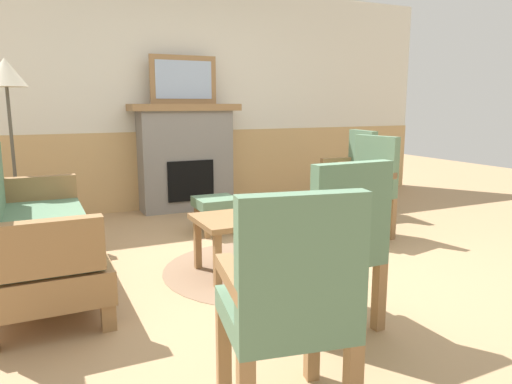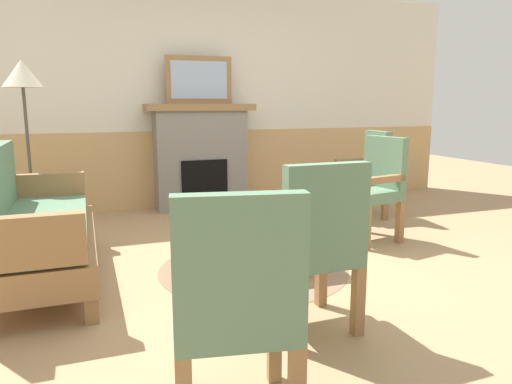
{
  "view_description": "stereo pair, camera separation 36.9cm",
  "coord_description": "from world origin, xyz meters",
  "px_view_note": "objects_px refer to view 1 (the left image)",
  "views": [
    {
      "loc": [
        -1.68,
        -3.2,
        1.28
      ],
      "look_at": [
        0.0,
        0.35,
        0.55
      ],
      "focal_mm": 33.29,
      "sensor_mm": 36.0,
      "label": 1
    },
    {
      "loc": [
        -1.34,
        -3.34,
        1.28
      ],
      "look_at": [
        0.0,
        0.35,
        0.55
      ],
      "focal_mm": 33.29,
      "sensor_mm": 36.0,
      "label": 2
    }
  ],
  "objects_px": {
    "armchair_front_left": "(336,238)",
    "framed_picture": "(184,80)",
    "armchair_front_center": "(290,299)",
    "coffee_table": "(258,222)",
    "book_on_table": "(255,212)",
    "armchair_near_fireplace": "(367,182)",
    "footstool": "(216,205)",
    "armchair_by_window_left": "(352,169)",
    "couch": "(35,234)",
    "floor_lamp_by_couch": "(6,84)",
    "fireplace": "(186,156)"
  },
  "relations": [
    {
      "from": "couch",
      "to": "coffee_table",
      "type": "relative_size",
      "value": 1.88
    },
    {
      "from": "fireplace",
      "to": "couch",
      "type": "distance_m",
      "value": 2.67
    },
    {
      "from": "couch",
      "to": "armchair_by_window_left",
      "type": "height_order",
      "value": "same"
    },
    {
      "from": "couch",
      "to": "fireplace",
      "type": "bearing_deg",
      "value": 50.07
    },
    {
      "from": "armchair_near_fireplace",
      "to": "armchair_front_left",
      "type": "bearing_deg",
      "value": -133.0
    },
    {
      "from": "book_on_table",
      "to": "footstool",
      "type": "bearing_deg",
      "value": 85.5
    },
    {
      "from": "armchair_by_window_left",
      "to": "armchair_front_center",
      "type": "xyz_separation_m",
      "value": [
        -2.48,
        -2.95,
        0.0
      ]
    },
    {
      "from": "book_on_table",
      "to": "armchair_by_window_left",
      "type": "height_order",
      "value": "armchair_by_window_left"
    },
    {
      "from": "book_on_table",
      "to": "armchair_near_fireplace",
      "type": "height_order",
      "value": "armchair_near_fireplace"
    },
    {
      "from": "footstool",
      "to": "armchair_near_fireplace",
      "type": "bearing_deg",
      "value": -31.1
    },
    {
      "from": "framed_picture",
      "to": "armchair_front_center",
      "type": "relative_size",
      "value": 0.82
    },
    {
      "from": "footstool",
      "to": "floor_lamp_by_couch",
      "type": "relative_size",
      "value": 0.24
    },
    {
      "from": "couch",
      "to": "coffee_table",
      "type": "xyz_separation_m",
      "value": [
        1.56,
        -0.3,
        -0.01
      ]
    },
    {
      "from": "framed_picture",
      "to": "footstool",
      "type": "bearing_deg",
      "value": -92.86
    },
    {
      "from": "framed_picture",
      "to": "armchair_front_center",
      "type": "height_order",
      "value": "framed_picture"
    },
    {
      "from": "armchair_front_center",
      "to": "footstool",
      "type": "bearing_deg",
      "value": 75.08
    },
    {
      "from": "couch",
      "to": "floor_lamp_by_couch",
      "type": "distance_m",
      "value": 1.7
    },
    {
      "from": "framed_picture",
      "to": "armchair_front_left",
      "type": "relative_size",
      "value": 0.82
    },
    {
      "from": "fireplace",
      "to": "coffee_table",
      "type": "bearing_deg",
      "value": -93.48
    },
    {
      "from": "framed_picture",
      "to": "coffee_table",
      "type": "height_order",
      "value": "framed_picture"
    },
    {
      "from": "fireplace",
      "to": "armchair_front_left",
      "type": "xyz_separation_m",
      "value": [
        -0.17,
        -3.41,
        -0.11
      ]
    },
    {
      "from": "fireplace",
      "to": "armchair_near_fireplace",
      "type": "xyz_separation_m",
      "value": [
        1.2,
        -1.94,
        -0.11
      ]
    },
    {
      "from": "fireplace",
      "to": "armchair_front_center",
      "type": "bearing_deg",
      "value": -101.48
    },
    {
      "from": "armchair_by_window_left",
      "to": "floor_lamp_by_couch",
      "type": "relative_size",
      "value": 0.58
    },
    {
      "from": "coffee_table",
      "to": "armchair_front_center",
      "type": "distance_m",
      "value": 1.85
    },
    {
      "from": "coffee_table",
      "to": "fireplace",
      "type": "bearing_deg",
      "value": 86.52
    },
    {
      "from": "armchair_by_window_left",
      "to": "armchair_front_center",
      "type": "height_order",
      "value": "same"
    },
    {
      "from": "armchair_front_left",
      "to": "coffee_table",
      "type": "bearing_deg",
      "value": 88.75
    },
    {
      "from": "footstool",
      "to": "armchair_front_center",
      "type": "distance_m",
      "value": 2.97
    },
    {
      "from": "framed_picture",
      "to": "coffee_table",
      "type": "xyz_separation_m",
      "value": [
        -0.14,
        -2.33,
        -1.17
      ]
    },
    {
      "from": "book_on_table",
      "to": "armchair_near_fireplace",
      "type": "distance_m",
      "value": 1.4
    },
    {
      "from": "footstool",
      "to": "couch",
      "type": "bearing_deg",
      "value": -152.52
    },
    {
      "from": "framed_picture",
      "to": "footstool",
      "type": "relative_size",
      "value": 2.0
    },
    {
      "from": "armchair_near_fireplace",
      "to": "armchair_front_center",
      "type": "distance_m",
      "value": 2.92
    },
    {
      "from": "armchair_front_left",
      "to": "floor_lamp_by_couch",
      "type": "distance_m",
      "value": 3.3
    },
    {
      "from": "book_on_table",
      "to": "footstool",
      "type": "distance_m",
      "value": 1.13
    },
    {
      "from": "armchair_by_window_left",
      "to": "book_on_table",
      "type": "bearing_deg",
      "value": -146.35
    },
    {
      "from": "coffee_table",
      "to": "armchair_front_left",
      "type": "xyz_separation_m",
      "value": [
        -0.02,
        -1.07,
        0.15
      ]
    },
    {
      "from": "book_on_table",
      "to": "armchair_front_center",
      "type": "height_order",
      "value": "armchair_front_center"
    },
    {
      "from": "fireplace",
      "to": "book_on_table",
      "type": "xyz_separation_m",
      "value": [
        -0.15,
        -2.3,
        -0.2
      ]
    },
    {
      "from": "fireplace",
      "to": "armchair_by_window_left",
      "type": "relative_size",
      "value": 1.33
    },
    {
      "from": "armchair_front_center",
      "to": "coffee_table",
      "type": "bearing_deg",
      "value": 68.33
    },
    {
      "from": "coffee_table",
      "to": "couch",
      "type": "bearing_deg",
      "value": 169.3
    },
    {
      "from": "fireplace",
      "to": "armchair_near_fireplace",
      "type": "bearing_deg",
      "value": -58.26
    },
    {
      "from": "armchair_front_left",
      "to": "framed_picture",
      "type": "bearing_deg",
      "value": 87.22
    },
    {
      "from": "armchair_near_fireplace",
      "to": "armchair_front_center",
      "type": "relative_size",
      "value": 1.0
    },
    {
      "from": "armchair_near_fireplace",
      "to": "armchair_front_center",
      "type": "height_order",
      "value": "same"
    },
    {
      "from": "floor_lamp_by_couch",
      "to": "armchair_near_fireplace",
      "type": "bearing_deg",
      "value": -22.01
    },
    {
      "from": "book_on_table",
      "to": "armchair_front_left",
      "type": "xyz_separation_m",
      "value": [
        -0.02,
        -1.11,
        0.08
      ]
    },
    {
      "from": "armchair_front_left",
      "to": "book_on_table",
      "type": "bearing_deg",
      "value": 89.04
    }
  ]
}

